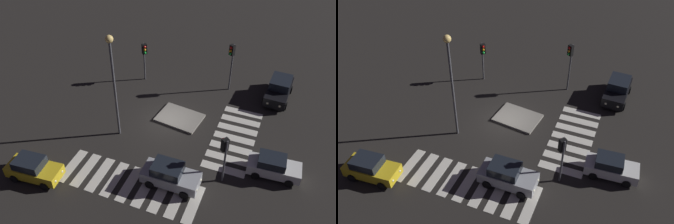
# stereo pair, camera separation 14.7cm
# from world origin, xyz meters

# --- Properties ---
(ground_plane) EXTENTS (80.00, 80.00, 0.00)m
(ground_plane) POSITION_xyz_m (0.00, 0.00, 0.00)
(ground_plane) COLOR black
(traffic_island) EXTENTS (3.88, 3.11, 0.18)m
(traffic_island) POSITION_xyz_m (0.77, 0.71, 0.09)
(traffic_island) COLOR gray
(traffic_island) RESTS_ON ground
(car_black) EXTENTS (2.26, 4.47, 1.91)m
(car_black) POSITION_xyz_m (7.92, 6.70, 0.94)
(car_black) COLOR black
(car_black) RESTS_ON ground
(car_yellow) EXTENTS (3.92, 2.05, 1.66)m
(car_yellow) POSITION_xyz_m (-6.37, -8.95, 0.81)
(car_yellow) COLOR gold
(car_yellow) RESTS_ON ground
(car_silver) EXTENTS (4.00, 1.91, 1.73)m
(car_silver) POSITION_xyz_m (2.55, -6.06, 0.85)
(car_silver) COLOR #9EA0A5
(car_silver) RESTS_ON ground
(car_white) EXTENTS (3.74, 1.91, 1.59)m
(car_white) POSITION_xyz_m (8.87, -2.64, 0.78)
(car_white) COLOR silver
(car_white) RESTS_ON ground
(traffic_light_north) EXTENTS (0.54, 0.53, 4.63)m
(traffic_light_north) POSITION_xyz_m (3.45, 6.28, 3.51)
(traffic_light_north) COLOR #47474C
(traffic_light_north) RESTS_ON ground
(traffic_light_east) EXTENTS (0.53, 0.54, 3.71)m
(traffic_light_east) POSITION_xyz_m (5.66, -4.38, 2.81)
(traffic_light_east) COLOR #47474C
(traffic_light_east) RESTS_ON ground
(traffic_light_west) EXTENTS (0.54, 0.53, 3.83)m
(traffic_light_west) POSITION_xyz_m (-4.31, 5.01, 2.91)
(traffic_light_west) COLOR #47474C
(traffic_light_west) RESTS_ON ground
(street_lamp) EXTENTS (0.56, 0.56, 8.54)m
(street_lamp) POSITION_xyz_m (-3.04, -2.77, 5.74)
(street_lamp) COLOR #47474C
(street_lamp) RESTS_ON ground
(crosswalk_near) EXTENTS (9.90, 3.20, 0.02)m
(crosswalk_near) POSITION_xyz_m (0.00, -7.14, 0.01)
(crosswalk_near) COLOR silver
(crosswalk_near) RESTS_ON ground
(crosswalk_side) EXTENTS (3.20, 7.60, 0.02)m
(crosswalk_side) POSITION_xyz_m (5.58, 0.00, 0.01)
(crosswalk_side) COLOR silver
(crosswalk_side) RESTS_ON ground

